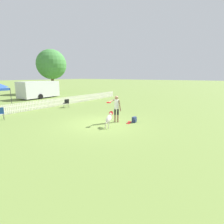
# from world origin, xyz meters

# --- Properties ---
(ground_plane) EXTENTS (240.00, 240.00, 0.00)m
(ground_plane) POSITION_xyz_m (0.00, 0.00, 0.00)
(ground_plane) COLOR olive
(handler_person) EXTENTS (1.12, 0.47, 1.75)m
(handler_person) POSITION_xyz_m (0.92, -0.61, 1.10)
(handler_person) COLOR #8C664C
(handler_person) RESTS_ON ground_plane
(leaping_dog) EXTENTS (1.03, 0.45, 0.91)m
(leaping_dog) POSITION_xyz_m (-0.33, -0.91, 0.53)
(leaping_dog) COLOR beige
(leaping_dog) RESTS_ON ground_plane
(frisbee_near_handler) EXTENTS (0.26, 0.26, 0.02)m
(frisbee_near_handler) POSITION_xyz_m (1.08, -1.45, 0.01)
(frisbee_near_handler) COLOR red
(frisbee_near_handler) RESTS_ON ground_plane
(frisbee_near_dog) EXTENTS (0.26, 0.26, 0.02)m
(frisbee_near_dog) POSITION_xyz_m (1.44, -1.35, 0.01)
(frisbee_near_dog) COLOR red
(frisbee_near_dog) RESTS_ON ground_plane
(backpack_on_grass) EXTENTS (0.34, 0.23, 0.37)m
(backpack_on_grass) POSITION_xyz_m (1.55, -1.64, 0.18)
(backpack_on_grass) COLOR navy
(backpack_on_grass) RESTS_ON ground_plane
(picket_fence) EXTENTS (25.53, 0.04, 0.80)m
(picket_fence) POSITION_xyz_m (0.00, 7.80, 0.40)
(picket_fence) COLOR silver
(picket_fence) RESTS_ON ground_plane
(folding_chair_blue_left) EXTENTS (0.54, 0.56, 0.90)m
(folding_chair_blue_left) POSITION_xyz_m (-3.19, 6.27, 0.54)
(folding_chair_blue_left) COLOR #333338
(folding_chair_blue_left) RESTS_ON ground_plane
(folding_chair_center) EXTENTS (0.56, 0.57, 0.82)m
(folding_chair_center) POSITION_xyz_m (2.71, 6.34, 0.49)
(folding_chair_center) COLOR #333338
(folding_chair_center) RESTS_ON ground_plane
(equipment_trailer) EXTENTS (6.18, 2.59, 2.27)m
(equipment_trailer) POSITION_xyz_m (5.58, 15.18, 1.21)
(equipment_trailer) COLOR silver
(equipment_trailer) RESTS_ON ground_plane
(tree_left_grove) EXTENTS (5.02, 5.02, 7.45)m
(tree_left_grove) POSITION_xyz_m (11.07, 19.46, 4.92)
(tree_left_grove) COLOR brown
(tree_left_grove) RESTS_ON ground_plane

